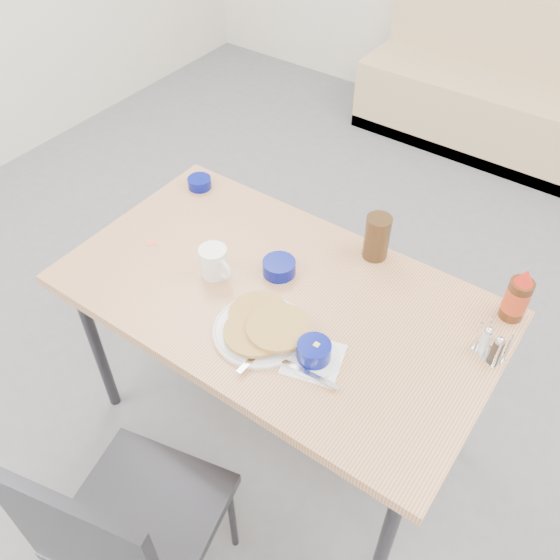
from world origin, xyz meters
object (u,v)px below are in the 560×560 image
Objects in this scene: booth_bench at (517,98)px; grits_setting at (314,354)px; pancake_plate at (262,327)px; condiment_caddy at (491,346)px; syrup_bottle at (517,297)px; dining_table at (278,307)px; butter_bowl at (279,267)px; creamer_bowl at (200,183)px; amber_tumbler at (377,237)px; coffee_mug at (215,262)px; diner_chair at (123,528)px.

booth_bench reaches higher than grits_setting.
pancake_plate is 2.77× the size of condiment_caddy.
condiment_caddy is at bearing -90.00° from syrup_bottle.
dining_table is 4.53× the size of pancake_plate.
creamer_bowl is at bearing 158.27° from butter_bowl.
syrup_bottle reaches higher than grits_setting.
booth_bench is 2.34m from syrup_bottle.
syrup_bottle reaches higher than amber_tumbler.
condiment_caddy is at bearing 13.13° from coffee_mug.
condiment_caddy is (0.40, 0.31, 0.01)m from grits_setting.
booth_bench is at bearing 90.00° from dining_table.
grits_setting is at bearing -13.57° from coffee_mug.
dining_table is 8.67× the size of amber_tumbler.
booth_bench is 8.78× the size of grits_setting.
coffee_mug is (-0.22, -0.05, 0.12)m from dining_table.
dining_table is 15.46× the size of creamer_bowl.
dining_table is at bearing -56.62° from butter_bowl.
diner_chair is at bearing -99.45° from condiment_caddy.
dining_table is 0.30m from grits_setting.
grits_setting reaches higher than butter_bowl.
booth_bench is 2.73m from pancake_plate.
booth_bench reaches higher than creamer_bowl.
pancake_plate is at bearing -102.31° from amber_tumbler.
dining_table is 7.20× the size of syrup_bottle.
diner_chair reaches higher than creamer_bowl.
butter_bowl reaches higher than creamer_bowl.
pancake_plate is at bearing -139.64° from syrup_bottle.
pancake_plate is at bearing -128.78° from condiment_caddy.
syrup_bottle is (0.59, 0.50, 0.06)m from pancake_plate.
booth_bench is 17.32× the size of butter_bowl.
pancake_plate is at bearing 76.02° from diner_chair.
amber_tumbler is 0.48m from syrup_bottle.
butter_bowl is (-0.05, -2.45, 0.43)m from booth_bench.
booth_bench is 2.50m from condiment_caddy.
grits_setting is at bearing -129.05° from syrup_bottle.
syrup_bottle is at bearing -73.74° from booth_bench.
diner_chair is 0.83m from coffee_mug.
diner_chair is (0.04, -3.31, 0.19)m from booth_bench.
booth_bench is at bearing 94.24° from amber_tumbler.
butter_bowl is 0.68× the size of amber_tumbler.
coffee_mug reaches higher than creamer_bowl.
diner_chair is at bearing -89.24° from booth_bench.
pancake_plate reaches higher than dining_table.
coffee_mug reaches higher than pancake_plate.
diner_chair is 8.49× the size of butter_bowl.
condiment_caddy reaches higher than butter_bowl.
amber_tumbler reaches higher than pancake_plate.
dining_table is at bearing -152.02° from syrup_bottle.
syrup_bottle is (0.48, 0.00, 0.00)m from amber_tumbler.
creamer_bowl is at bearing -176.27° from amber_tumbler.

